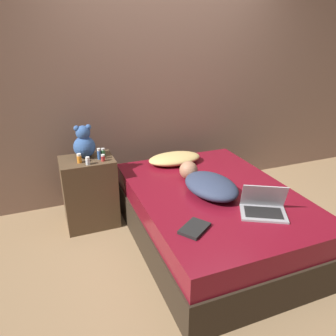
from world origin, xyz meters
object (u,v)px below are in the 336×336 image
object	(u,v)px
bottle_clear	(88,161)
bottle_green	(103,152)
laptop	(263,207)
bottle_orange	(79,158)
pillow	(175,159)
bottle_red	(103,158)
teddy_bear	(84,143)
book	(195,228)
person_lying	(208,184)
bottle_blue	(99,154)

from	to	relation	value
bottle_clear	bottle_green	bearing A→B (deg)	42.69
laptop	bottle_clear	xyz separation A→B (m)	(-1.15, 1.01, 0.17)
laptop	bottle_orange	world-z (taller)	bottle_orange
pillow	bottle_green	bearing A→B (deg)	-179.99
bottle_red	bottle_green	bearing A→B (deg)	79.04
teddy_bear	bottle_green	xyz separation A→B (m)	(0.16, -0.04, -0.10)
bottle_red	bottle_clear	size ratio (longest dim) A/B	0.88
teddy_bear	bottle_red	world-z (taller)	teddy_bear
teddy_bear	bottle_orange	xyz separation A→B (m)	(-0.07, -0.12, -0.09)
pillow	book	distance (m)	1.23
pillow	book	xyz separation A→B (m)	(-0.34, -1.18, -0.04)
person_lying	laptop	xyz separation A→B (m)	(0.23, -0.47, -0.02)
teddy_bear	laptop	bearing A→B (deg)	-46.62
pillow	bottle_clear	distance (m)	0.93
bottle_clear	person_lying	bearing A→B (deg)	-30.54
pillow	bottle_orange	distance (m)	0.98
laptop	bottle_clear	size ratio (longest dim) A/B	5.74
bottle_clear	book	bearing A→B (deg)	-61.38
bottle_clear	book	distance (m)	1.19
bottle_red	bottle_orange	size ratio (longest dim) A/B	0.73
bottle_green	book	distance (m)	1.27
book	bottle_green	bearing A→B (deg)	108.52
bottle_blue	bottle_green	bearing A→B (deg)	52.34
book	person_lying	bearing A→B (deg)	53.44
bottle_green	bottle_clear	distance (m)	0.23
teddy_bear	bottle_red	bearing A→B (deg)	-50.28
teddy_bear	bottle_blue	size ratio (longest dim) A/B	2.93
book	teddy_bear	bearing A→B (deg)	114.36
teddy_bear	bottle_red	distance (m)	0.24
bottle_orange	bottle_clear	bearing A→B (deg)	-48.55
pillow	bottle_red	distance (m)	0.79
bottle_clear	laptop	bearing A→B (deg)	-41.38
laptop	bottle_green	bearing A→B (deg)	159.18
bottle_red	bottle_clear	bearing A→B (deg)	-167.01
bottle_orange	book	distance (m)	1.29
bottle_red	bottle_green	xyz separation A→B (m)	(0.02, 0.12, 0.01)
bottle_clear	bottle_orange	xyz separation A→B (m)	(-0.06, 0.07, 0.01)
pillow	teddy_bear	world-z (taller)	teddy_bear
pillow	laptop	distance (m)	1.19
teddy_bear	bottle_green	world-z (taller)	teddy_bear
laptop	bottle_green	xyz separation A→B (m)	(-0.99, 1.17, 0.17)
bottle_red	bottle_clear	distance (m)	0.15
bottle_orange	teddy_bear	bearing A→B (deg)	60.53
bottle_red	bottle_blue	bearing A→B (deg)	112.52
bottle_blue	book	size ratio (longest dim) A/B	0.40
bottle_blue	person_lying	bearing A→B (deg)	-38.33
person_lying	teddy_bear	size ratio (longest dim) A/B	2.36
person_lying	bottle_red	bearing A→B (deg)	135.51
person_lying	bottle_clear	xyz separation A→B (m)	(-0.92, 0.54, 0.14)
bottle_blue	laptop	bearing A→B (deg)	-46.96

